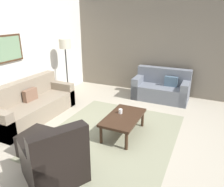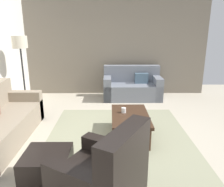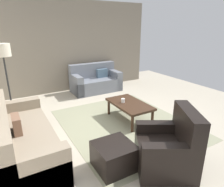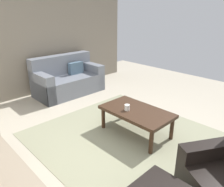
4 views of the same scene
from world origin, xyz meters
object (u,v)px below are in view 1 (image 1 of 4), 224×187
couch_loveseat (162,89)px  coffee_table (123,118)px  armchair_leather (56,163)px  framed_artwork (6,49)px  couch_main (30,106)px  cup (120,111)px  ottoman (39,143)px  lamp_standing (65,50)px

couch_loveseat → coffee_table: 2.37m
armchair_leather → framed_artwork: size_ratio=1.29×
couch_main → armchair_leather: size_ratio=2.00×
couch_loveseat → coffee_table: bearing=173.9°
couch_loveseat → cup: (-2.25, 0.36, 0.15)m
armchair_leather → framed_artwork: bearing=59.6°
framed_artwork → couch_main: bearing=-79.4°
armchair_leather → ottoman: (0.41, 0.72, -0.11)m
couch_main → couch_loveseat: size_ratio=1.41×
lamp_standing → cup: bearing=-118.6°
cup → framed_artwork: (-0.38, 2.60, 1.17)m
couch_loveseat → framed_artwork: 4.18m
cup → couch_loveseat: bearing=-9.1°
ottoman → coffee_table: size_ratio=0.51×
couch_main → ottoman: couch_main is taller
couch_loveseat → coffee_table: couch_loveseat is taller
lamp_standing → framed_artwork: framed_artwork is taller
framed_artwork → couch_loveseat: bearing=-48.3°
couch_main → cup: (0.31, -2.21, 0.16)m
lamp_standing → coffee_table: bearing=-119.4°
armchair_leather → lamp_standing: bearing=32.8°
couch_loveseat → ottoman: size_ratio=2.77×
armchair_leather → coffee_table: size_ratio=0.99×
couch_loveseat → framed_artwork: size_ratio=1.83×
armchair_leather → framed_artwork: (1.36, 2.31, 1.32)m
couch_loveseat → cup: couch_loveseat is taller
armchair_leather → couch_main: bearing=53.2°
couch_main → framed_artwork: size_ratio=2.59×
couch_loveseat → ottoman: couch_loveseat is taller
couch_loveseat → armchair_leather: 4.05m
ottoman → framed_artwork: bearing=59.3°
couch_loveseat → lamp_standing: 2.97m
couch_main → armchair_leather: (-1.43, -1.91, 0.01)m
ottoman → framed_artwork: 2.34m
armchair_leather → lamp_standing: 3.66m
couch_loveseat → coffee_table: size_ratio=1.41×
cup → couch_main: bearing=98.0°
ottoman → lamp_standing: lamp_standing is taller
couch_main → coffee_table: 2.32m
armchair_leather → ottoman: size_ratio=1.95×
cup → lamp_standing: bearing=61.4°
armchair_leather → coffee_table: (1.64, -0.40, 0.05)m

